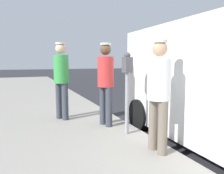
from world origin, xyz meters
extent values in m
plane|color=#2D2D33|center=(0.00, 0.00, 0.00)|extent=(80.00, 80.00, 0.00)
cube|color=#9E998E|center=(3.50, 0.00, 0.07)|extent=(5.00, 32.00, 0.15)
cylinder|color=gray|center=(1.35, 0.60, 0.72)|extent=(0.07, 0.07, 1.15)
cube|color=#4C4C51|center=(1.35, 0.60, 1.44)|extent=(0.14, 0.18, 0.28)
sphere|color=#47474C|center=(1.35, 0.60, 1.61)|extent=(0.12, 0.12, 0.12)
cylinder|color=#726656|center=(1.28, 1.60, 0.55)|extent=(0.14, 0.14, 0.79)
cylinder|color=#726656|center=(1.29, 1.38, 0.55)|extent=(0.14, 0.14, 0.79)
cylinder|color=white|center=(1.29, 1.49, 1.24)|extent=(0.34, 0.34, 0.60)
sphere|color=tan|center=(1.29, 1.49, 1.68)|extent=(0.21, 0.21, 0.21)
cylinder|color=silver|center=(1.29, 1.49, 1.78)|extent=(0.20, 0.20, 0.04)
cylinder|color=#383D47|center=(2.34, -1.02, 0.58)|extent=(0.14, 0.14, 0.86)
cylinder|color=#383D47|center=(2.22, -0.83, 0.58)|extent=(0.14, 0.14, 0.86)
cylinder|color=green|center=(2.28, -0.92, 1.33)|extent=(0.34, 0.34, 0.64)
sphere|color=beige|center=(2.28, -0.92, 1.79)|extent=(0.23, 0.23, 0.23)
cylinder|color=silver|center=(2.28, -0.92, 1.91)|extent=(0.22, 0.22, 0.04)
cylinder|color=#383D47|center=(1.54, -0.17, 0.56)|extent=(0.14, 0.14, 0.83)
cylinder|color=#383D47|center=(1.49, 0.05, 0.56)|extent=(0.14, 0.14, 0.83)
cylinder|color=red|center=(1.51, -0.06, 1.29)|extent=(0.34, 0.34, 0.62)
sphere|color=brown|center=(1.51, -0.06, 1.74)|extent=(0.22, 0.22, 0.22)
cylinder|color=silver|center=(1.51, -0.06, 1.86)|extent=(0.21, 0.21, 0.04)
cylinder|color=black|center=(-1.14, 0.11, 0.34)|extent=(0.23, 0.68, 0.68)
cylinder|color=black|center=(0.76, 0.08, 0.34)|extent=(0.23, 0.68, 0.68)
camera|label=1|loc=(3.11, 4.06, 1.50)|focal=34.17mm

